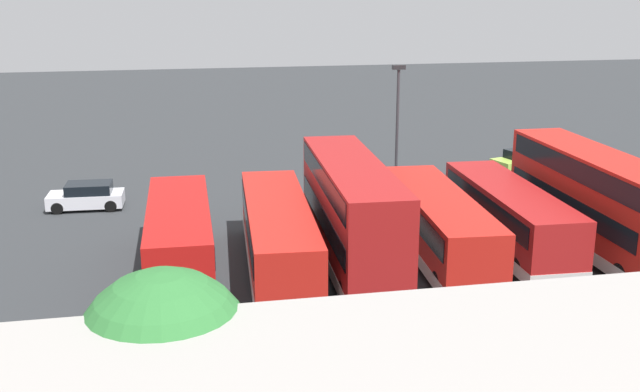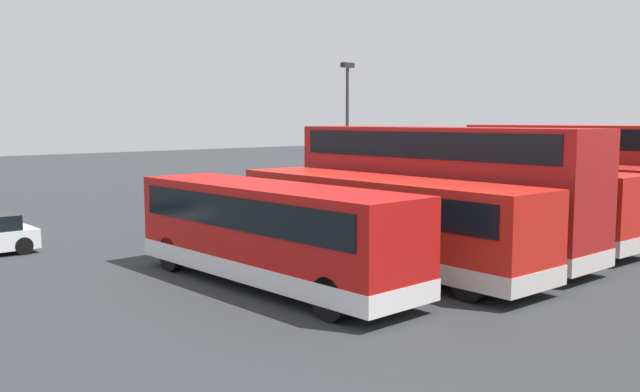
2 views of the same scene
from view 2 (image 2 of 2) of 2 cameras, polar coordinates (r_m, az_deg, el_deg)
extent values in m
plane|color=#2D3033|center=(32.94, -2.05, -1.99)|extent=(140.00, 140.00, 0.00)
cube|color=red|center=(33.98, 21.55, 1.98)|extent=(2.73, 11.90, 4.20)
cube|color=silver|center=(34.16, 21.43, -1.07)|extent=(2.77, 11.94, 0.55)
cube|color=black|center=(34.00, 21.54, 1.64)|extent=(2.78, 11.10, 0.90)
cube|color=black|center=(33.91, 21.66, 4.51)|extent=(2.78, 11.10, 0.90)
cube|color=black|center=(36.98, 13.21, 2.27)|extent=(2.25, 0.09, 1.10)
cylinder|color=black|center=(35.42, 14.02, -0.69)|extent=(0.32, 1.10, 1.10)
cylinder|color=black|center=(37.31, 15.93, -0.39)|extent=(0.32, 1.10, 1.10)
cube|color=#A51919|center=(31.12, 17.41, 0.29)|extent=(2.95, 10.73, 2.60)
cube|color=silver|center=(31.24, 17.35, -1.58)|extent=(2.99, 10.77, 0.55)
cube|color=black|center=(31.07, 17.45, 1.39)|extent=(2.98, 9.93, 0.90)
cube|color=black|center=(34.14, 9.76, 2.02)|extent=(2.25, 0.14, 1.10)
cylinder|color=black|center=(32.55, 10.41, -1.22)|extent=(0.34, 1.11, 1.10)
cylinder|color=black|center=(34.33, 12.74, -0.88)|extent=(0.34, 1.11, 1.10)
cylinder|color=black|center=(28.43, 22.92, -2.72)|extent=(0.34, 1.11, 1.10)
cylinder|color=black|center=(30.45, 24.77, -2.23)|extent=(0.34, 1.11, 1.10)
cube|color=red|center=(27.74, 14.84, -0.35)|extent=(3.27, 11.23, 2.60)
cube|color=silver|center=(27.88, 14.78, -2.44)|extent=(3.32, 11.28, 0.55)
cube|color=black|center=(27.68, 14.87, 0.89)|extent=(3.28, 10.44, 0.90)
cube|color=black|center=(31.23, 6.52, 1.67)|extent=(2.25, 0.21, 1.10)
cylinder|color=black|center=(29.63, 6.97, -1.90)|extent=(0.37, 1.12, 1.10)
cylinder|color=black|center=(31.29, 9.80, -1.51)|extent=(0.37, 1.12, 1.10)
cylinder|color=black|center=(24.77, 21.07, -3.93)|extent=(0.37, 1.12, 1.10)
cylinder|color=black|center=(26.73, 23.44, -3.29)|extent=(0.37, 1.12, 1.10)
cube|color=#A51919|center=(24.52, 9.84, 0.79)|extent=(3.03, 11.85, 4.20)
cube|color=silver|center=(24.76, 9.76, -3.42)|extent=(3.08, 11.89, 0.55)
cube|color=black|center=(24.54, 9.83, 0.33)|extent=(3.06, 11.06, 0.90)
cube|color=black|center=(24.42, 9.91, 4.30)|extent=(3.06, 11.06, 0.90)
cube|color=black|center=(28.61, 0.62, 1.28)|extent=(2.25, 0.15, 1.10)
cylinder|color=black|center=(27.02, 0.85, -2.66)|extent=(0.35, 1.11, 1.10)
cylinder|color=black|center=(28.55, 4.22, -2.19)|extent=(0.35, 1.11, 1.10)
cylinder|color=black|center=(21.32, 17.22, -5.41)|extent=(0.35, 1.11, 1.10)
cylinder|color=black|center=(23.24, 20.15, -4.55)|extent=(0.35, 1.11, 1.10)
cube|color=red|center=(22.07, 5.08, -1.85)|extent=(3.24, 11.83, 2.60)
cube|color=silver|center=(22.24, 5.05, -4.46)|extent=(3.29, 11.87, 0.55)
cube|color=black|center=(21.99, 5.09, -0.30)|extent=(3.26, 11.03, 0.90)
cube|color=black|center=(26.44, -3.96, 0.84)|extent=(2.25, 0.19, 1.10)
cylinder|color=black|center=(24.87, -4.09, -3.47)|extent=(0.37, 1.12, 1.10)
cylinder|color=black|center=(26.23, -0.10, -2.94)|extent=(0.37, 1.12, 1.10)
cylinder|color=black|center=(18.55, 12.39, -7.02)|extent=(0.37, 1.12, 1.10)
cylinder|color=black|center=(20.34, 16.28, -5.94)|extent=(0.37, 1.12, 1.10)
cube|color=#B71411|center=(19.68, -4.15, -2.85)|extent=(2.72, 10.24, 2.60)
cube|color=silver|center=(19.87, -4.12, -5.77)|extent=(2.76, 10.28, 0.55)
cube|color=black|center=(19.59, -4.16, -1.12)|extent=(2.76, 9.44, 0.90)
cube|color=black|center=(23.80, -11.85, 0.10)|extent=(2.25, 0.10, 1.10)
cylinder|color=black|center=(22.27, -12.36, -4.77)|extent=(0.32, 1.10, 1.10)
cylinder|color=black|center=(23.46, -7.59, -4.11)|extent=(0.32, 1.10, 1.10)
cylinder|color=black|center=(16.45, 0.88, -8.60)|extent=(0.32, 1.10, 1.10)
cylinder|color=black|center=(18.02, 6.13, -7.30)|extent=(0.32, 1.10, 1.10)
cube|color=black|center=(41.56, 20.92, 1.42)|extent=(2.94, 2.60, 2.20)
cylinder|color=black|center=(40.55, 20.58, -0.10)|extent=(0.54, 1.04, 1.00)
cylinder|color=black|center=(42.76, 21.13, 0.19)|extent=(0.54, 1.04, 1.00)
cylinder|color=black|center=(26.60, -23.61, -3.85)|extent=(0.65, 0.25, 0.64)
cylinder|color=black|center=(28.12, -24.59, -3.37)|extent=(0.65, 0.25, 0.64)
cube|color=#A5D14C|center=(45.12, 6.62, 0.92)|extent=(4.36, 2.84, 0.70)
cube|color=black|center=(45.25, 6.74, 1.73)|extent=(2.77, 2.24, 0.55)
cylinder|color=black|center=(43.54, 6.83, 0.44)|extent=(0.68, 0.39, 0.64)
cylinder|color=black|center=(44.20, 4.93, 0.56)|extent=(0.68, 0.39, 0.64)
cylinder|color=black|center=(46.12, 8.24, 0.76)|extent=(0.68, 0.39, 0.64)
cylinder|color=black|center=(46.75, 6.42, 0.86)|extent=(0.68, 0.39, 0.64)
cylinder|color=#38383D|center=(33.98, 2.29, 4.48)|extent=(0.16, 0.16, 7.34)
cube|color=#262628|center=(34.06, 2.32, 10.91)|extent=(0.70, 0.30, 0.24)
camera|label=1|loc=(20.91, 100.16, 18.70)|focal=42.30mm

